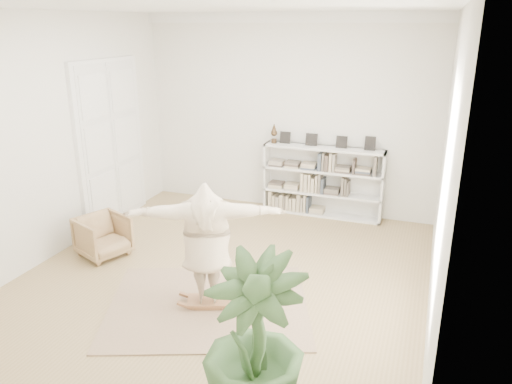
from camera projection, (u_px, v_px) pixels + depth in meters
The scene contains 9 objects.
floor at pixel (225, 275), 7.12m from camera, with size 6.00×6.00×0.00m, color #93794C.
room_shell at pixel (289, 17), 8.61m from camera, with size 6.00×6.00×6.00m.
doors at pixel (111, 145), 8.71m from camera, with size 0.09×1.78×2.92m.
bookshelf at pixel (322, 182), 9.18m from camera, with size 2.20×0.35×1.64m.
armchair at pixel (103, 236), 7.65m from camera, with size 0.68×0.69×0.63m, color tan.
rug at pixel (209, 305), 6.36m from camera, with size 2.50×2.00×0.02m, color tan.
rocker_board at pixel (208, 301), 6.34m from camera, with size 0.60×0.48×0.11m.
person at pixel (206, 240), 6.07m from camera, with size 1.92×0.52×1.56m, color beige.
houseplant at pixel (254, 342), 4.31m from camera, with size 0.90×0.90×1.61m, color #35572B.
Camera 1 is at (2.59, -5.82, 3.43)m, focal length 35.00 mm.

